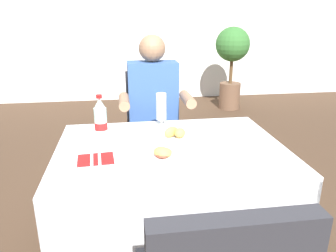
{
  "coord_description": "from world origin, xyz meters",
  "views": [
    {
      "loc": [
        -0.16,
        -1.6,
        1.4
      ],
      "look_at": [
        0.09,
        0.07,
        0.81
      ],
      "focal_mm": 34.88,
      "sensor_mm": 36.0,
      "label": 1
    }
  ],
  "objects_px": {
    "main_dining_table": "(171,175)",
    "plate_near_camera": "(162,155)",
    "cola_bottle_primary": "(101,121)",
    "seated_diner_far": "(154,112)",
    "plate_far_diner": "(175,135)",
    "beer_glass_left": "(161,108)",
    "potted_plant_corner": "(232,57)",
    "napkin_cutlery_set": "(96,159)",
    "chair_far_diner_seat": "(155,127)"
  },
  "relations": [
    {
      "from": "beer_glass_left",
      "to": "napkin_cutlery_set",
      "type": "bearing_deg",
      "value": -128.45
    },
    {
      "from": "plate_far_diner",
      "to": "cola_bottle_primary",
      "type": "distance_m",
      "value": 0.42
    },
    {
      "from": "potted_plant_corner",
      "to": "cola_bottle_primary",
      "type": "bearing_deg",
      "value": -120.55
    },
    {
      "from": "chair_far_diner_seat",
      "to": "beer_glass_left",
      "type": "xyz_separation_m",
      "value": [
        -0.0,
        -0.47,
        0.29
      ]
    },
    {
      "from": "seated_diner_far",
      "to": "beer_glass_left",
      "type": "bearing_deg",
      "value": -88.27
    },
    {
      "from": "main_dining_table",
      "to": "potted_plant_corner",
      "type": "relative_size",
      "value": 0.98
    },
    {
      "from": "seated_diner_far",
      "to": "plate_far_diner",
      "type": "distance_m",
      "value": 0.6
    },
    {
      "from": "plate_near_camera",
      "to": "potted_plant_corner",
      "type": "height_order",
      "value": "potted_plant_corner"
    },
    {
      "from": "main_dining_table",
      "to": "potted_plant_corner",
      "type": "distance_m",
      "value": 3.45
    },
    {
      "from": "chair_far_diner_seat",
      "to": "napkin_cutlery_set",
      "type": "bearing_deg",
      "value": -112.03
    },
    {
      "from": "plate_near_camera",
      "to": "beer_glass_left",
      "type": "distance_m",
      "value": 0.52
    },
    {
      "from": "main_dining_table",
      "to": "plate_far_diner",
      "type": "distance_m",
      "value": 0.22
    },
    {
      "from": "seated_diner_far",
      "to": "plate_far_diner",
      "type": "bearing_deg",
      "value": -84.66
    },
    {
      "from": "potted_plant_corner",
      "to": "napkin_cutlery_set",
      "type": "bearing_deg",
      "value": -118.71
    },
    {
      "from": "main_dining_table",
      "to": "plate_near_camera",
      "type": "xyz_separation_m",
      "value": [
        -0.07,
        -0.15,
        0.18
      ]
    },
    {
      "from": "seated_diner_far",
      "to": "plate_near_camera",
      "type": "bearing_deg",
      "value": -93.4
    },
    {
      "from": "plate_near_camera",
      "to": "cola_bottle_primary",
      "type": "height_order",
      "value": "cola_bottle_primary"
    },
    {
      "from": "main_dining_table",
      "to": "chair_far_diner_seat",
      "type": "xyz_separation_m",
      "value": [
        0.0,
        0.83,
        -0.01
      ]
    },
    {
      "from": "chair_far_diner_seat",
      "to": "cola_bottle_primary",
      "type": "xyz_separation_m",
      "value": [
        -0.36,
        -0.68,
        0.29
      ]
    },
    {
      "from": "main_dining_table",
      "to": "seated_diner_far",
      "type": "height_order",
      "value": "seated_diner_far"
    },
    {
      "from": "chair_far_diner_seat",
      "to": "plate_near_camera",
      "type": "relative_size",
      "value": 3.99
    },
    {
      "from": "chair_far_diner_seat",
      "to": "potted_plant_corner",
      "type": "height_order",
      "value": "potted_plant_corner"
    },
    {
      "from": "main_dining_table",
      "to": "napkin_cutlery_set",
      "type": "distance_m",
      "value": 0.43
    },
    {
      "from": "cola_bottle_primary",
      "to": "potted_plant_corner",
      "type": "distance_m",
      "value": 3.48
    },
    {
      "from": "plate_near_camera",
      "to": "plate_far_diner",
      "type": "bearing_deg",
      "value": 68.08
    },
    {
      "from": "chair_far_diner_seat",
      "to": "plate_near_camera",
      "type": "distance_m",
      "value": 1.0
    },
    {
      "from": "cola_bottle_primary",
      "to": "napkin_cutlery_set",
      "type": "distance_m",
      "value": 0.29
    },
    {
      "from": "chair_far_diner_seat",
      "to": "napkin_cutlery_set",
      "type": "height_order",
      "value": "chair_far_diner_seat"
    },
    {
      "from": "seated_diner_far",
      "to": "beer_glass_left",
      "type": "distance_m",
      "value": 0.38
    },
    {
      "from": "main_dining_table",
      "to": "potted_plant_corner",
      "type": "height_order",
      "value": "potted_plant_corner"
    },
    {
      "from": "chair_far_diner_seat",
      "to": "plate_near_camera",
      "type": "bearing_deg",
      "value": -93.9
    },
    {
      "from": "main_dining_table",
      "to": "chair_far_diner_seat",
      "type": "bearing_deg",
      "value": 90.0
    },
    {
      "from": "cola_bottle_primary",
      "to": "napkin_cutlery_set",
      "type": "bearing_deg",
      "value": -93.86
    },
    {
      "from": "main_dining_table",
      "to": "beer_glass_left",
      "type": "distance_m",
      "value": 0.45
    },
    {
      "from": "napkin_cutlery_set",
      "to": "cola_bottle_primary",
      "type": "bearing_deg",
      "value": 86.14
    },
    {
      "from": "plate_far_diner",
      "to": "potted_plant_corner",
      "type": "xyz_separation_m",
      "value": [
        1.36,
        3.02,
        0.03
      ]
    },
    {
      "from": "plate_near_camera",
      "to": "beer_glass_left",
      "type": "relative_size",
      "value": 1.2
    },
    {
      "from": "plate_near_camera",
      "to": "napkin_cutlery_set",
      "type": "xyz_separation_m",
      "value": [
        -0.32,
        0.03,
        -0.01
      ]
    },
    {
      "from": "chair_far_diner_seat",
      "to": "plate_far_diner",
      "type": "relative_size",
      "value": 4.03
    },
    {
      "from": "seated_diner_far",
      "to": "potted_plant_corner",
      "type": "distance_m",
      "value": 2.81
    },
    {
      "from": "cola_bottle_primary",
      "to": "seated_diner_far",
      "type": "bearing_deg",
      "value": 58.55
    },
    {
      "from": "main_dining_table",
      "to": "napkin_cutlery_set",
      "type": "height_order",
      "value": "napkin_cutlery_set"
    },
    {
      "from": "seated_diner_far",
      "to": "napkin_cutlery_set",
      "type": "height_order",
      "value": "seated_diner_far"
    },
    {
      "from": "main_dining_table",
      "to": "beer_glass_left",
      "type": "height_order",
      "value": "beer_glass_left"
    },
    {
      "from": "cola_bottle_primary",
      "to": "napkin_cutlery_set",
      "type": "xyz_separation_m",
      "value": [
        -0.02,
        -0.26,
        -0.11
      ]
    },
    {
      "from": "seated_diner_far",
      "to": "cola_bottle_primary",
      "type": "bearing_deg",
      "value": -121.45
    },
    {
      "from": "main_dining_table",
      "to": "cola_bottle_primary",
      "type": "xyz_separation_m",
      "value": [
        -0.36,
        0.15,
        0.28
      ]
    },
    {
      "from": "plate_near_camera",
      "to": "potted_plant_corner",
      "type": "bearing_deg",
      "value": 65.94
    },
    {
      "from": "main_dining_table",
      "to": "cola_bottle_primary",
      "type": "distance_m",
      "value": 0.48
    },
    {
      "from": "chair_far_diner_seat",
      "to": "cola_bottle_primary",
      "type": "relative_size",
      "value": 3.77
    }
  ]
}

